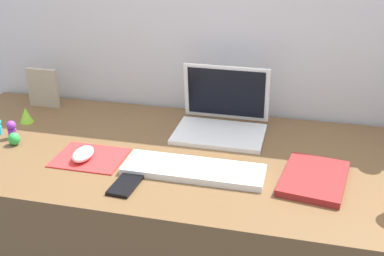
{
  "coord_description": "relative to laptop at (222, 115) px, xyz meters",
  "views": [
    {
      "loc": [
        0.36,
        -1.31,
        1.44
      ],
      "look_at": [
        0.04,
        0.0,
        0.83
      ],
      "focal_mm": 45.46,
      "sensor_mm": 36.0,
      "label": 1
    }
  ],
  "objects": [
    {
      "name": "back_wall",
      "position": [
        -0.1,
        0.19,
        -0.07
      ],
      "size": [
        2.91,
        0.05,
        1.45
      ],
      "primitive_type": "cube",
      "color": "silver",
      "rests_on": "ground_plane"
    },
    {
      "name": "mouse",
      "position": [
        -0.37,
        -0.32,
        -0.03
      ],
      "size": [
        0.06,
        0.1,
        0.03
      ],
      "primitive_type": "ellipsoid",
      "color": "white",
      "rests_on": "mousepad"
    },
    {
      "name": "laptop",
      "position": [
        0.0,
        0.0,
        0.0
      ],
      "size": [
        0.3,
        0.24,
        0.21
      ],
      "color": "white",
      "rests_on": "desk"
    },
    {
      "name": "toy_figurine_lime",
      "position": [
        -0.69,
        -0.1,
        -0.03
      ],
      "size": [
        0.05,
        0.05,
        0.05
      ],
      "primitive_type": "cone",
      "color": "#8CDB33",
      "rests_on": "desk"
    },
    {
      "name": "toy_figurine_purple",
      "position": [
        -0.67,
        -0.23,
        -0.02
      ],
      "size": [
        0.03,
        0.03,
        0.06
      ],
      "color": "purple",
      "rests_on": "desk"
    },
    {
      "name": "notebook_pad",
      "position": [
        0.31,
        -0.28,
        -0.04
      ],
      "size": [
        0.2,
        0.26,
        0.02
      ],
      "primitive_type": "cube",
      "rotation": [
        0.0,
        0.0,
        -0.15
      ],
      "color": "maroon",
      "rests_on": "desk"
    },
    {
      "name": "cell_phone",
      "position": [
        -0.19,
        -0.43,
        -0.05
      ],
      "size": [
        0.07,
        0.13,
        0.01
      ],
      "primitive_type": "cube",
      "rotation": [
        0.0,
        0.0,
        -0.07
      ],
      "color": "black",
      "rests_on": "desk"
    },
    {
      "name": "desk",
      "position": [
        -0.1,
        -0.2,
        -0.42
      ],
      "size": [
        1.71,
        0.71,
        0.74
      ],
      "primitive_type": "cube",
      "color": "brown",
      "rests_on": "ground_plane"
    },
    {
      "name": "picture_frame",
      "position": [
        -0.71,
        0.05,
        0.02
      ],
      "size": [
        0.12,
        0.02,
        0.15
      ],
      "primitive_type": "cube",
      "color": "#B2A58C",
      "rests_on": "desk"
    },
    {
      "name": "mousepad",
      "position": [
        -0.36,
        -0.3,
        -0.05
      ],
      "size": [
        0.21,
        0.17,
        0.0
      ],
      "primitive_type": "cube",
      "color": "red",
      "rests_on": "desk"
    },
    {
      "name": "toy_figurine_green",
      "position": [
        -0.63,
        -0.28,
        -0.03
      ],
      "size": [
        0.04,
        0.04,
        0.04
      ],
      "primitive_type": "ellipsoid",
      "color": "green",
      "rests_on": "desk"
    },
    {
      "name": "keyboard",
      "position": [
        -0.03,
        -0.32,
        -0.04
      ],
      "size": [
        0.41,
        0.13,
        0.02
      ],
      "primitive_type": "cube",
      "color": "white",
      "rests_on": "desk"
    }
  ]
}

